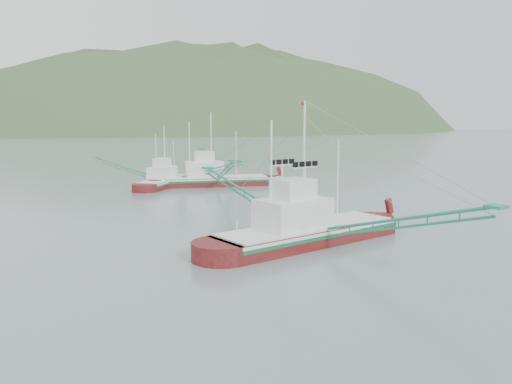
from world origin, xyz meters
TOP-DOWN VIEW (x-y plane):
  - ground at (0.00, 0.00)m, footprint 1200.00×1200.00m
  - main_boat at (-0.21, -1.26)m, footprint 16.42×29.27m
  - bg_boat_far at (5.29, 37.84)m, footprint 18.83×20.70m
  - bg_boat_right at (11.42, 34.21)m, footprint 16.57×28.10m
  - headland_right at (240.00, 430.00)m, footprint 684.00×432.00m

SIDE VIEW (x-z plane):
  - ground at x=0.00m, z-range 0.00..0.00m
  - headland_right at x=240.00m, z-range -153.00..153.00m
  - main_boat at x=-0.21m, z-range -4.23..7.63m
  - bg_boat_far at x=5.29m, z-range -2.76..6.91m
  - bg_boat_right at x=11.42m, z-range -3.57..8.22m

